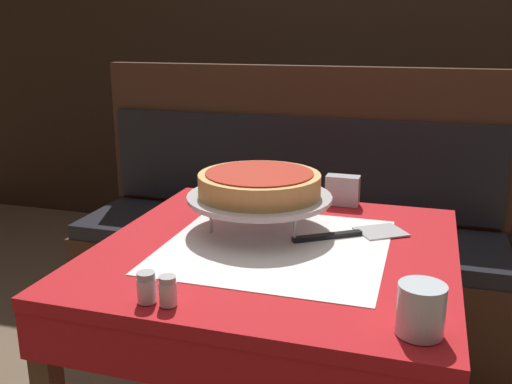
{
  "coord_description": "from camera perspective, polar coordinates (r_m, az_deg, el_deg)",
  "views": [
    {
      "loc": [
        0.34,
        -1.28,
        1.26
      ],
      "look_at": [
        -0.07,
        0.07,
        0.86
      ],
      "focal_mm": 40.0,
      "sensor_mm": 36.0,
      "label": 1
    }
  ],
  "objects": [
    {
      "name": "pepper_shaker",
      "position": [
        1.12,
        -8.81,
        -9.75
      ],
      "size": [
        0.03,
        0.03,
        0.06
      ],
      "color": "silver",
      "rests_on": "dining_table_front"
    },
    {
      "name": "condiment_caddy",
      "position": [
        2.98,
        4.96,
        7.08
      ],
      "size": [
        0.12,
        0.12,
        0.18
      ],
      "color": "black",
      "rests_on": "dining_table_rear"
    },
    {
      "name": "salt_shaker",
      "position": [
        1.14,
        -10.89,
        -9.35
      ],
      "size": [
        0.04,
        0.04,
        0.06
      ],
      "color": "silver",
      "rests_on": "dining_table_front"
    },
    {
      "name": "dining_table_front",
      "position": [
        1.45,
        2.0,
        -8.68
      ],
      "size": [
        0.86,
        0.86,
        0.75
      ],
      "color": "red",
      "rests_on": "ground_plane"
    },
    {
      "name": "booth_bench",
      "position": [
        2.39,
        3.03,
        -6.95
      ],
      "size": [
        1.72,
        0.5,
        1.12
      ],
      "color": "#3D2316",
      "rests_on": "ground_plane"
    },
    {
      "name": "water_glass_near",
      "position": [
        1.05,
        16.16,
        -11.21
      ],
      "size": [
        0.08,
        0.08,
        0.09
      ],
      "color": "silver",
      "rests_on": "dining_table_front"
    },
    {
      "name": "back_wall_panel",
      "position": [
        3.38,
        11.68,
        14.6
      ],
      "size": [
        6.0,
        0.04,
        2.4
      ],
      "primitive_type": "cube",
      "color": "black",
      "rests_on": "ground_plane"
    },
    {
      "name": "pizza_pan_stand",
      "position": [
        1.5,
        0.34,
        -0.66
      ],
      "size": [
        0.38,
        0.38,
        0.09
      ],
      "color": "#ADADB2",
      "rests_on": "dining_table_front"
    },
    {
      "name": "deep_dish_pizza",
      "position": [
        1.49,
        0.34,
        0.84
      ],
      "size": [
        0.32,
        0.32,
        0.06
      ],
      "color": "tan",
      "rests_on": "pizza_pan_stand"
    },
    {
      "name": "dining_table_rear",
      "position": [
        2.96,
        4.77,
        3.54
      ],
      "size": [
        0.68,
        0.68,
        0.75
      ],
      "color": "#1E6B33",
      "rests_on": "ground_plane"
    },
    {
      "name": "pizza_server",
      "position": [
        1.5,
        9.89,
        -4.14
      ],
      "size": [
        0.29,
        0.22,
        0.01
      ],
      "color": "#BCBCC1",
      "rests_on": "dining_table_front"
    },
    {
      "name": "napkin_holder",
      "position": [
        1.74,
        8.65,
        0.17
      ],
      "size": [
        0.1,
        0.05,
        0.09
      ],
      "color": "#B2B2B7",
      "rests_on": "dining_table_front"
    }
  ]
}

